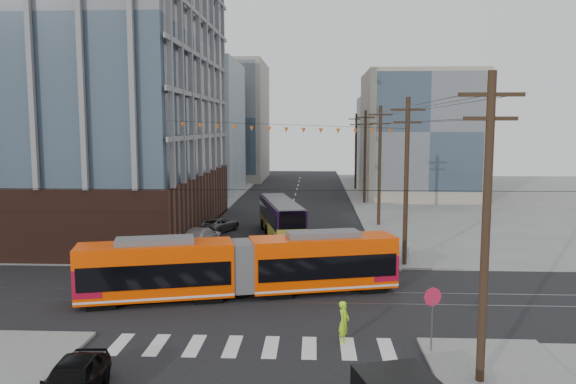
# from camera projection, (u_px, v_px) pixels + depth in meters

# --- Properties ---
(ground) EXTENTS (160.00, 160.00, 0.00)m
(ground) POSITION_uv_depth(u_px,v_px,m) (259.00, 322.00, 26.33)
(ground) COLOR slate
(office_building) EXTENTS (30.00, 25.00, 28.60)m
(office_building) POSITION_uv_depth(u_px,v_px,m) (31.00, 66.00, 48.53)
(office_building) COLOR #381E16
(office_building) RESTS_ON ground
(bg_bldg_nw_near) EXTENTS (18.00, 16.00, 18.00)m
(bg_bldg_nw_near) POSITION_uv_depth(u_px,v_px,m) (174.00, 127.00, 77.68)
(bg_bldg_nw_near) COLOR #8C99A5
(bg_bldg_nw_near) RESTS_ON ground
(bg_bldg_ne_near) EXTENTS (14.00, 14.00, 16.00)m
(bg_bldg_ne_near) POSITION_uv_depth(u_px,v_px,m) (419.00, 135.00, 72.27)
(bg_bldg_ne_near) COLOR gray
(bg_bldg_ne_near) RESTS_ON ground
(bg_bldg_nw_far) EXTENTS (16.00, 18.00, 20.00)m
(bg_bldg_nw_far) POSITION_uv_depth(u_px,v_px,m) (219.00, 122.00, 97.27)
(bg_bldg_nw_far) COLOR gray
(bg_bldg_nw_far) RESTS_ON ground
(bg_bldg_ne_far) EXTENTS (16.00, 16.00, 14.00)m
(bg_bldg_ne_far) POSITION_uv_depth(u_px,v_px,m) (409.00, 140.00, 92.13)
(bg_bldg_ne_far) COLOR #8C99A5
(bg_bldg_ne_far) RESTS_ON ground
(utility_pole_near) EXTENTS (0.30, 0.30, 11.00)m
(utility_pole_near) POSITION_uv_depth(u_px,v_px,m) (486.00, 232.00, 19.34)
(utility_pole_near) COLOR black
(utility_pole_near) RESTS_ON ground
(utility_pole_far) EXTENTS (0.30, 0.30, 11.00)m
(utility_pole_far) POSITION_uv_depth(u_px,v_px,m) (356.00, 152.00, 80.85)
(utility_pole_far) COLOR black
(utility_pole_far) RESTS_ON ground
(streetcar) EXTENTS (17.06, 6.50, 3.27)m
(streetcar) POSITION_uv_depth(u_px,v_px,m) (242.00, 267.00, 30.12)
(streetcar) COLOR #F84100
(streetcar) RESTS_ON ground
(city_bus) EXTENTS (4.64, 11.12, 3.08)m
(city_bus) POSITION_uv_depth(u_px,v_px,m) (281.00, 218.00, 46.93)
(city_bus) COLOR black
(city_bus) RESTS_ON ground
(black_sedan) EXTENTS (2.02, 4.34, 1.44)m
(black_sedan) POSITION_uv_depth(u_px,v_px,m) (72.00, 381.00, 18.63)
(black_sedan) COLOR black
(black_sedan) RESTS_ON ground
(parked_car_silver) EXTENTS (1.71, 4.79, 1.57)m
(parked_car_silver) POSITION_uv_depth(u_px,v_px,m) (198.00, 252.00, 37.55)
(parked_car_silver) COLOR #9D9FA2
(parked_car_silver) RESTS_ON ground
(parked_car_white) EXTENTS (2.85, 5.50, 1.53)m
(parked_car_white) POSITION_uv_depth(u_px,v_px,m) (201.00, 237.00, 42.74)
(parked_car_white) COLOR #B3AAAC
(parked_car_white) RESTS_ON ground
(parked_car_grey) EXTENTS (3.67, 5.03, 1.27)m
(parked_car_grey) POSITION_uv_depth(u_px,v_px,m) (219.00, 225.00, 48.88)
(parked_car_grey) COLOR #4C4E50
(parked_car_grey) RESTS_ON ground
(pedestrian) EXTENTS (0.65, 0.77, 1.80)m
(pedestrian) POSITION_uv_depth(u_px,v_px,m) (344.00, 322.00, 23.74)
(pedestrian) COLOR #AFFF1F
(pedestrian) RESTS_ON ground
(stop_sign) EXTENTS (1.00, 1.00, 2.59)m
(stop_sign) POSITION_uv_depth(u_px,v_px,m) (432.00, 323.00, 22.47)
(stop_sign) COLOR #C61A43
(stop_sign) RESTS_ON ground
(jersey_barrier) EXTENTS (2.11, 4.07, 0.80)m
(jersey_barrier) POSITION_uv_depth(u_px,v_px,m) (400.00, 258.00, 37.46)
(jersey_barrier) COLOR gray
(jersey_barrier) RESTS_ON ground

